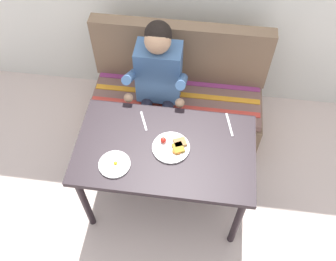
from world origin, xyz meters
TOP-DOWN VIEW (x-y plane):
  - ground_plane at (0.00, 0.00)m, footprint 8.00×8.00m
  - table at (0.00, 0.00)m, footprint 1.20×0.70m
  - couch at (0.00, 0.76)m, footprint 1.44×0.56m
  - person at (-0.14, 0.59)m, footprint 0.45×0.61m
  - plate_breakfast at (0.05, 0.01)m, footprint 0.25×0.25m
  - plate_eggs at (-0.30, -0.17)m, footprint 0.21×0.21m
  - fork at (-0.18, 0.20)m, footprint 0.08×0.16m
  - knife at (0.42, 0.25)m, footprint 0.06×0.20m

SIDE VIEW (x-z plane):
  - ground_plane at x=0.00m, z-range 0.00..0.00m
  - couch at x=0.00m, z-range -0.17..0.83m
  - table at x=0.00m, z-range 0.28..1.01m
  - fork at x=-0.18m, z-range 0.73..0.73m
  - knife at x=0.42m, z-range 0.73..0.73m
  - plate_eggs at x=-0.30m, z-range 0.72..0.76m
  - person at x=-0.14m, z-range 0.13..1.35m
  - plate_breakfast at x=0.05m, z-range 0.72..0.77m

